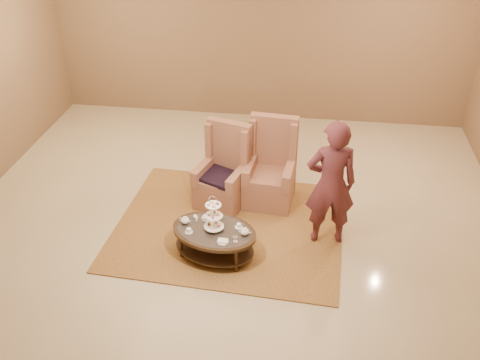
# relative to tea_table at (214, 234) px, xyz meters

# --- Properties ---
(ground) EXTENTS (8.00, 8.00, 0.00)m
(ground) POSITION_rel_tea_table_xyz_m (0.12, 0.45, -0.35)
(ground) COLOR beige
(ground) RESTS_ON ground
(ceiling) EXTENTS (8.00, 8.00, 0.02)m
(ceiling) POSITION_rel_tea_table_xyz_m (0.12, 0.45, -0.35)
(ceiling) COLOR white
(ceiling) RESTS_ON ground
(wall_back) EXTENTS (8.00, 0.04, 3.50)m
(wall_back) POSITION_rel_tea_table_xyz_m (0.12, 4.45, 1.40)
(wall_back) COLOR #856849
(wall_back) RESTS_ON ground
(rug) EXTENTS (3.36, 2.85, 0.02)m
(rug) POSITION_rel_tea_table_xyz_m (0.10, 0.66, -0.34)
(rug) COLOR #A37D3A
(rug) RESTS_ON ground
(tea_table) EXTENTS (1.30, 1.04, 0.96)m
(tea_table) POSITION_rel_tea_table_xyz_m (0.00, 0.00, 0.00)
(tea_table) COLOR black
(tea_table) RESTS_ON ground
(armchair_left) EXTENTS (0.86, 0.88, 1.28)m
(armchair_left) POSITION_rel_tea_table_xyz_m (-0.08, 1.30, 0.08)
(armchair_left) COLOR #996348
(armchair_left) RESTS_ON ground
(armchair_right) EXTENTS (0.78, 0.80, 1.33)m
(armchair_right) POSITION_rel_tea_table_xyz_m (0.61, 1.46, 0.10)
(armchair_right) COLOR #996348
(armchair_right) RESTS_ON ground
(person) EXTENTS (0.73, 0.53, 1.84)m
(person) POSITION_rel_tea_table_xyz_m (1.48, 0.55, 0.57)
(person) COLOR #512328
(person) RESTS_ON ground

